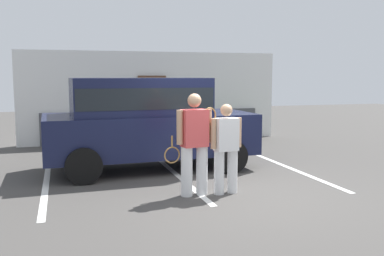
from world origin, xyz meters
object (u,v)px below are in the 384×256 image
at_px(parked_suv, 146,119).
at_px(potted_plant_secondary, 249,128).
at_px(tennis_player_woman, 226,147).
at_px(potted_plant_by_porch, 229,130).
at_px(tennis_player_man, 194,143).

xyz_separation_m(parked_suv, potted_plant_secondary, (4.04, 3.32, -0.74)).
distance_m(tennis_player_woman, potted_plant_by_porch, 5.66).
height_order(tennis_player_woman, potted_plant_by_porch, tennis_player_woman).
relative_size(tennis_player_woman, potted_plant_secondary, 2.22).
relative_size(tennis_player_woman, potted_plant_by_porch, 2.02).
distance_m(parked_suv, potted_plant_by_porch, 4.26).
height_order(tennis_player_man, potted_plant_secondary, tennis_player_man).
bearing_deg(potted_plant_by_porch, potted_plant_secondary, 30.07).
bearing_deg(potted_plant_secondary, tennis_player_woman, -118.15).
xyz_separation_m(tennis_player_man, potted_plant_by_porch, (2.73, 5.14, -0.49)).
bearing_deg(potted_plant_by_porch, parked_suv, -138.29).
xyz_separation_m(tennis_player_man, potted_plant_secondary, (3.64, 5.67, -0.53)).
relative_size(parked_suv, tennis_player_man, 2.59).
relative_size(parked_suv, potted_plant_by_porch, 5.86).
xyz_separation_m(tennis_player_woman, potted_plant_secondary, (3.07, 5.74, -0.44)).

